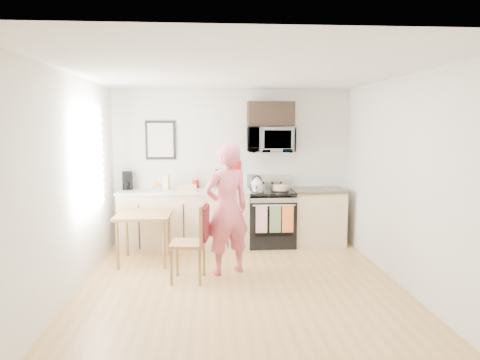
{
  "coord_description": "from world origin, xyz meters",
  "views": [
    {
      "loc": [
        -0.35,
        -4.97,
        1.99
      ],
      "look_at": [
        0.05,
        1.0,
        1.23
      ],
      "focal_mm": 32.0,
      "sensor_mm": 36.0,
      "label": 1
    }
  ],
  "objects": [
    {
      "name": "bread_bag",
      "position": [
        -0.75,
        1.84,
        0.99
      ],
      "size": [
        0.3,
        0.16,
        0.11
      ],
      "primitive_type": "cube",
      "rotation": [
        0.0,
        0.0,
        0.07
      ],
      "color": "tan",
      "rests_on": "countertop_left"
    },
    {
      "name": "milk_carton",
      "position": [
        -1.09,
        1.98,
        1.07
      ],
      "size": [
        0.12,
        0.12,
        0.26
      ],
      "primitive_type": "cube",
      "rotation": [
        0.0,
        0.0,
        -0.22
      ],
      "color": "tan",
      "rests_on": "countertop_left"
    },
    {
      "name": "cabinet_left",
      "position": [
        -0.8,
        2.0,
        0.45
      ],
      "size": [
        2.1,
        0.6,
        0.9
      ],
      "primitive_type": "cube",
      "color": "tan",
      "rests_on": "floor"
    },
    {
      "name": "pot",
      "position": [
        0.39,
        1.83,
        0.98
      ],
      "size": [
        0.21,
        0.35,
        0.1
      ],
      "rotation": [
        0.0,
        0.0,
        -0.24
      ],
      "color": "#A5A5AA",
      "rests_on": "range"
    },
    {
      "name": "window",
      "position": [
        -1.96,
        0.8,
        1.55
      ],
      "size": [
        0.06,
        1.4,
        1.5
      ],
      "color": "white",
      "rests_on": "left_wall"
    },
    {
      "name": "countertop_left",
      "position": [
        -0.8,
        2.0,
        0.92
      ],
      "size": [
        2.14,
        0.64,
        0.04
      ],
      "primitive_type": "cube",
      "color": "beige",
      "rests_on": "cabinet_left"
    },
    {
      "name": "back_wall",
      "position": [
        0.0,
        2.3,
        1.3
      ],
      "size": [
        4.0,
        0.04,
        2.6
      ],
      "primitive_type": "cube",
      "color": "white",
      "rests_on": "floor"
    },
    {
      "name": "utensil_crock",
      "position": [
        -0.62,
        2.22,
        1.07
      ],
      "size": [
        0.11,
        0.11,
        0.33
      ],
      "color": "#A80E10",
      "rests_on": "countertop_left"
    },
    {
      "name": "coffee_maker",
      "position": [
        -1.75,
        2.17,
        1.08
      ],
      "size": [
        0.2,
        0.26,
        0.29
      ],
      "rotation": [
        0.0,
        0.0,
        0.19
      ],
      "color": "black",
      "rests_on": "countertop_left"
    },
    {
      "name": "kettle",
      "position": [
        0.41,
        2.11,
        1.03
      ],
      "size": [
        0.19,
        0.19,
        0.24
      ],
      "color": "white",
      "rests_on": "range"
    },
    {
      "name": "upper_cabinet",
      "position": [
        0.63,
        2.12,
        2.18
      ],
      "size": [
        0.76,
        0.35,
        0.4
      ],
      "primitive_type": "cube",
      "color": "black",
      "rests_on": "back_wall"
    },
    {
      "name": "wall_art",
      "position": [
        -1.2,
        2.28,
        1.75
      ],
      "size": [
        0.5,
        0.04,
        0.65
      ],
      "color": "black",
      "rests_on": "back_wall"
    },
    {
      "name": "dining_table",
      "position": [
        -1.34,
        1.19,
        0.64
      ],
      "size": [
        0.77,
        0.77,
        0.73
      ],
      "rotation": [
        0.0,
        0.0,
        -0.01
      ],
      "color": "brown",
      "rests_on": "floor"
    },
    {
      "name": "cabinet_right",
      "position": [
        1.43,
        2.0,
        0.45
      ],
      "size": [
        0.84,
        0.6,
        0.9
      ],
      "primitive_type": "cube",
      "color": "tan",
      "rests_on": "floor"
    },
    {
      "name": "ceiling",
      "position": [
        0.0,
        0.0,
        2.6
      ],
      "size": [
        4.0,
        4.6,
        0.04
      ],
      "primitive_type": "cube",
      "color": "white",
      "rests_on": "back_wall"
    },
    {
      "name": "floor",
      "position": [
        0.0,
        0.0,
        0.0
      ],
      "size": [
        4.6,
        4.6,
        0.0
      ],
      "primitive_type": "plane",
      "color": "#AE8343",
      "rests_on": "ground"
    },
    {
      "name": "range",
      "position": [
        0.63,
        1.98,
        0.44
      ],
      "size": [
        0.76,
        0.7,
        1.16
      ],
      "color": "black",
      "rests_on": "floor"
    },
    {
      "name": "right_wall",
      "position": [
        2.0,
        0.0,
        1.3
      ],
      "size": [
        0.04,
        4.6,
        2.6
      ],
      "primitive_type": "cube",
      "color": "white",
      "rests_on": "floor"
    },
    {
      "name": "left_wall",
      "position": [
        -2.0,
        0.0,
        1.3
      ],
      "size": [
        0.04,
        4.6,
        2.6
      ],
      "primitive_type": "cube",
      "color": "white",
      "rests_on": "floor"
    },
    {
      "name": "knife_block",
      "position": [
        -0.28,
        2.21,
        1.05
      ],
      "size": [
        0.1,
        0.14,
        0.22
      ],
      "primitive_type": "cube",
      "rotation": [
        0.0,
        0.0,
        0.01
      ],
      "color": "brown",
      "rests_on": "countertop_left"
    },
    {
      "name": "fruit_bowl",
      "position": [
        -1.23,
        2.13,
        0.98
      ],
      "size": [
        0.26,
        0.26,
        0.1
      ],
      "color": "white",
      "rests_on": "countertop_left"
    },
    {
      "name": "countertop_right",
      "position": [
        1.43,
        2.0,
        0.92
      ],
      "size": [
        0.88,
        0.64,
        0.04
      ],
      "primitive_type": "cube",
      "color": "black",
      "rests_on": "cabinet_right"
    },
    {
      "name": "person",
      "position": [
        -0.15,
        0.64,
        0.88
      ],
      "size": [
        0.76,
        0.64,
        1.77
      ],
      "primitive_type": "imported",
      "rotation": [
        0.0,
        0.0,
        3.55
      ],
      "color": "#CC3852",
      "rests_on": "floor"
    },
    {
      "name": "microwave",
      "position": [
        0.63,
        2.08,
        1.76
      ],
      "size": [
        0.76,
        0.51,
        0.42
      ],
      "primitive_type": "imported",
      "color": "#A5A5AA",
      "rests_on": "back_wall"
    },
    {
      "name": "chair",
      "position": [
        -0.52,
        0.36,
        0.65
      ],
      "size": [
        0.52,
        0.48,
        1.01
      ],
      "rotation": [
        0.0,
        0.0,
        -0.12
      ],
      "color": "brown",
      "rests_on": "floor"
    },
    {
      "name": "front_wall",
      "position": [
        0.0,
        -2.3,
        1.3
      ],
      "size": [
        4.0,
        0.04,
        2.6
      ],
      "primitive_type": "cube",
      "color": "white",
      "rests_on": "floor"
    },
    {
      "name": "wall_trivet",
      "position": [
        0.05,
        2.28,
        1.3
      ],
      "size": [
        0.2,
        0.02,
        0.2
      ],
      "primitive_type": "cube",
      "color": "#A80E10",
      "rests_on": "back_wall"
    },
    {
      "name": "cake",
      "position": [
        0.77,
        1.9,
        0.97
      ],
      "size": [
        0.29,
        0.29,
        0.1
      ],
      "color": "black",
      "rests_on": "range"
    }
  ]
}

